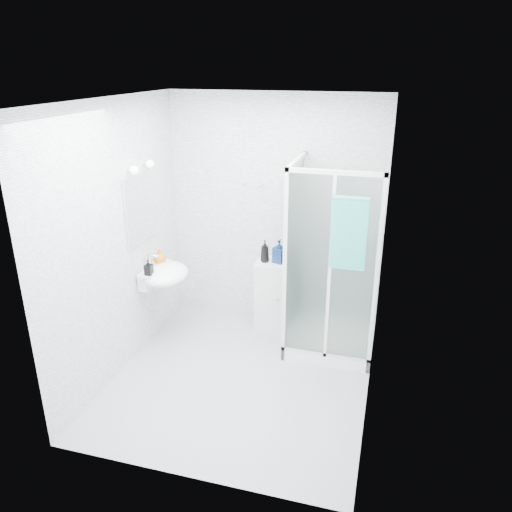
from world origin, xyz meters
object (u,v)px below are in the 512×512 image
(storage_cabinet, at_px, (272,295))
(shampoo_bottle_b, at_px, (279,251))
(shower_enclosure, at_px, (324,310))
(shampoo_bottle_a, at_px, (265,251))
(soap_dispenser_black, at_px, (149,267))
(wall_basin, at_px, (164,274))
(soap_dispenser_orange, at_px, (159,257))
(hand_towel, at_px, (349,232))

(storage_cabinet, distance_m, shampoo_bottle_b, 0.55)
(storage_cabinet, xyz_separation_m, shampoo_bottle_b, (0.08, 0.00, 0.54))
(shower_enclosure, bearing_deg, shampoo_bottle_b, 153.63)
(shampoo_bottle_a, relative_size, shampoo_bottle_b, 0.96)
(shower_enclosure, xyz_separation_m, soap_dispenser_black, (-1.72, -0.51, 0.50))
(wall_basin, xyz_separation_m, storage_cabinet, (1.03, 0.59, -0.38))
(wall_basin, xyz_separation_m, soap_dispenser_black, (-0.06, -0.19, 0.15))
(shampoo_bottle_a, bearing_deg, shampoo_bottle_b, 9.55)
(storage_cabinet, bearing_deg, shower_enclosure, -25.22)
(soap_dispenser_orange, bearing_deg, shampoo_bottle_a, 23.91)
(storage_cabinet, relative_size, shampoo_bottle_b, 3.18)
(shower_enclosure, bearing_deg, wall_basin, -169.19)
(hand_towel, bearing_deg, soap_dispenser_black, -176.93)
(wall_basin, distance_m, shampoo_bottle_a, 1.11)
(storage_cabinet, bearing_deg, soap_dispenser_black, -146.41)
(shampoo_bottle_b, bearing_deg, hand_towel, -40.62)
(storage_cabinet, bearing_deg, wall_basin, -152.11)
(shower_enclosure, distance_m, hand_towel, 1.12)
(storage_cabinet, distance_m, soap_dispenser_orange, 1.33)
(hand_towel, relative_size, soap_dispenser_orange, 4.02)
(shower_enclosure, distance_m, soap_dispenser_black, 1.86)
(soap_dispenser_black, bearing_deg, soap_dispenser_orange, 94.31)
(wall_basin, bearing_deg, storage_cabinet, 29.78)
(wall_basin, distance_m, shampoo_bottle_b, 1.26)
(hand_towel, bearing_deg, shampoo_bottle_a, 145.49)
(wall_basin, distance_m, soap_dispenser_black, 0.25)
(hand_towel, relative_size, soap_dispenser_black, 4.21)
(shampoo_bottle_b, height_order, soap_dispenser_orange, shampoo_bottle_b)
(shower_enclosure, height_order, shampoo_bottle_b, shower_enclosure)
(storage_cabinet, height_order, shampoo_bottle_b, shampoo_bottle_b)
(shampoo_bottle_b, relative_size, soap_dispenser_black, 1.59)
(storage_cabinet, relative_size, hand_towel, 1.20)
(shampoo_bottle_a, xyz_separation_m, soap_dispenser_black, (-1.01, -0.75, -0.00))
(shower_enclosure, relative_size, shampoo_bottle_b, 7.73)
(storage_cabinet, relative_size, soap_dispenser_black, 5.07)
(wall_basin, xyz_separation_m, shampoo_bottle_b, (1.11, 0.59, 0.16))
(shower_enclosure, bearing_deg, storage_cabinet, 156.68)
(wall_basin, xyz_separation_m, shampoo_bottle_a, (0.95, 0.56, 0.15))
(storage_cabinet, relative_size, soap_dispenser_orange, 4.84)
(shampoo_bottle_b, bearing_deg, wall_basin, -151.98)
(shampoo_bottle_a, height_order, soap_dispenser_orange, shampoo_bottle_a)
(soap_dispenser_orange, bearing_deg, shampoo_bottle_b, 22.16)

